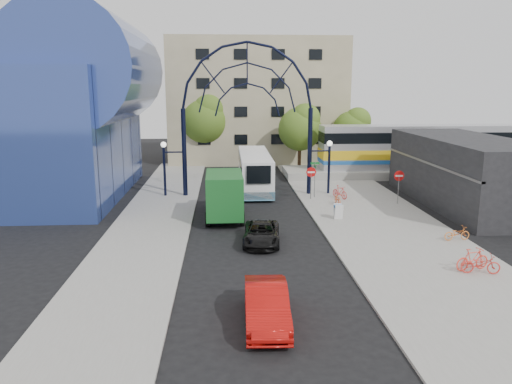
{
  "coord_description": "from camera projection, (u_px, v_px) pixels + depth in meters",
  "views": [
    {
      "loc": [
        -1.84,
        -25.41,
        8.67
      ],
      "look_at": [
        0.17,
        6.0,
        1.99
      ],
      "focal_mm": 35.0,
      "sensor_mm": 36.0,
      "label": 1
    }
  ],
  "objects": [
    {
      "name": "bike_near_a",
      "position": [
        338.0,
        199.0,
        36.8
      ],
      "size": [
        0.59,
        1.58,
        0.82
      ],
      "primitive_type": "imported",
      "rotation": [
        0.0,
        0.0,
        0.03
      ],
      "color": "orange",
      "rests_on": "sidewalk_east"
    },
    {
      "name": "red_sedan",
      "position": [
        266.0,
        305.0,
        18.46
      ],
      "size": [
        1.69,
        4.56,
        1.49
      ],
      "primitive_type": "imported",
      "rotation": [
        0.0,
        0.0,
        -0.03
      ],
      "color": "#B50E0B",
      "rests_on": "ground"
    },
    {
      "name": "sidewalk_east",
      "position": [
        383.0,
        227.0,
        31.12
      ],
      "size": [
        8.0,
        56.0,
        0.12
      ],
      "primitive_type": "cube",
      "color": "gray",
      "rests_on": "ground"
    },
    {
      "name": "gateway_arch",
      "position": [
        247.0,
        88.0,
        38.62
      ],
      "size": [
        13.64,
        0.44,
        12.1
      ],
      "color": "black",
      "rests_on": "ground"
    },
    {
      "name": "ground",
      "position": [
        260.0,
        252.0,
        26.72
      ],
      "size": [
        120.0,
        120.0,
        0.0
      ],
      "primitive_type": "plane",
      "color": "black",
      "rests_on": "ground"
    },
    {
      "name": "bike_far_b",
      "position": [
        472.0,
        259.0,
        23.56
      ],
      "size": [
        1.88,
        0.93,
        1.09
      ],
      "primitive_type": "imported",
      "rotation": [
        0.0,
        0.0,
        1.81
      ],
      "color": "#FE4632",
      "rests_on": "sidewalk_east"
    },
    {
      "name": "bike_far_c",
      "position": [
        481.0,
        264.0,
        23.16
      ],
      "size": [
        1.85,
        0.93,
        0.93
      ],
      "primitive_type": "imported",
      "rotation": [
        0.0,
        0.0,
        1.39
      ],
      "color": "red",
      "rests_on": "sidewalk_east"
    },
    {
      "name": "street_name_sign",
      "position": [
        315.0,
        172.0,
        38.91
      ],
      "size": [
        0.7,
        0.7,
        2.8
      ],
      "color": "slate",
      "rests_on": "sidewalk_east"
    },
    {
      "name": "bike_near_b",
      "position": [
        340.0,
        192.0,
        38.8
      ],
      "size": [
        1.19,
        1.69,
        1.0
      ],
      "primitive_type": "imported",
      "rotation": [
        0.0,
        0.0,
        0.48
      ],
      "color": "red",
      "rests_on": "sidewalk_east"
    },
    {
      "name": "tree_north_a",
      "position": [
        301.0,
        127.0,
        51.46
      ],
      "size": [
        4.48,
        4.48,
        7.0
      ],
      "color": "#382314",
      "rests_on": "ground"
    },
    {
      "name": "apartment_block",
      "position": [
        256.0,
        101.0,
        59.54
      ],
      "size": [
        20.0,
        12.1,
        14.0
      ],
      "color": "tan",
      "rests_on": "ground"
    },
    {
      "name": "train_platform",
      "position": [
        445.0,
        172.0,
        49.37
      ],
      "size": [
        32.0,
        5.0,
        0.8
      ],
      "primitive_type": "cube",
      "color": "gray",
      "rests_on": "ground"
    },
    {
      "name": "commercial_block_east",
      "position": [
        465.0,
        171.0,
        36.97
      ],
      "size": [
        6.0,
        16.0,
        5.0
      ],
      "primitive_type": "cube",
      "color": "black",
      "rests_on": "ground"
    },
    {
      "name": "stop_sign",
      "position": [
        311.0,
        175.0,
        38.32
      ],
      "size": [
        0.8,
        0.07,
        2.5
      ],
      "color": "slate",
      "rests_on": "sidewalk_east"
    },
    {
      "name": "sandwich_board",
      "position": [
        338.0,
        210.0,
        32.75
      ],
      "size": [
        0.55,
        0.61,
        0.99
      ],
      "color": "white",
      "rests_on": "sidewalk_east"
    },
    {
      "name": "train_car",
      "position": [
        447.0,
        147.0,
        48.85
      ],
      "size": [
        25.1,
        3.05,
        4.2
      ],
      "color": "#B7B7BC",
      "rests_on": "train_platform"
    },
    {
      "name": "black_suv",
      "position": [
        262.0,
        233.0,
        27.96
      ],
      "size": [
        2.37,
        4.46,
        1.19
      ],
      "primitive_type": "imported",
      "rotation": [
        0.0,
        0.0,
        -0.09
      ],
      "color": "black",
      "rests_on": "ground"
    },
    {
      "name": "do_not_enter_sign",
      "position": [
        399.0,
        179.0,
        36.76
      ],
      "size": [
        0.76,
        0.07,
        2.48
      ],
      "color": "slate",
      "rests_on": "sidewalk_east"
    },
    {
      "name": "tree_north_c",
      "position": [
        353.0,
        128.0,
        53.86
      ],
      "size": [
        4.16,
        4.16,
        6.5
      ],
      "color": "#382314",
      "rests_on": "ground"
    },
    {
      "name": "city_bus",
      "position": [
        255.0,
        170.0,
        42.8
      ],
      "size": [
        2.74,
        11.31,
        3.09
      ],
      "rotation": [
        0.0,
        0.0,
        -0.01
      ],
      "color": "white",
      "rests_on": "ground"
    },
    {
      "name": "green_truck",
      "position": [
        224.0,
        195.0,
        33.18
      ],
      "size": [
        2.53,
        6.34,
        3.18
      ],
      "rotation": [
        0.0,
        0.0,
        0.01
      ],
      "color": "black",
      "rests_on": "ground"
    },
    {
      "name": "bike_far_a",
      "position": [
        457.0,
        233.0,
        28.22
      ],
      "size": [
        1.58,
        0.71,
        0.81
      ],
      "primitive_type": "imported",
      "rotation": [
        0.0,
        0.0,
        1.68
      ],
      "color": "orange",
      "rests_on": "sidewalk_east"
    },
    {
      "name": "transit_hall",
      "position": [
        52.0,
        112.0,
        39.02
      ],
      "size": [
        16.5,
        18.0,
        14.5
      ],
      "color": "#2F4491",
      "rests_on": "ground"
    },
    {
      "name": "tree_north_b",
      "position": [
        205.0,
        118.0,
        54.6
      ],
      "size": [
        5.12,
        5.12,
        8.0
      ],
      "color": "#382314",
      "rests_on": "ground"
    },
    {
      "name": "plaza_west",
      "position": [
        153.0,
        223.0,
        32.16
      ],
      "size": [
        5.0,
        50.0,
        0.12
      ],
      "primitive_type": "cube",
      "color": "gray",
      "rests_on": "ground"
    }
  ]
}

